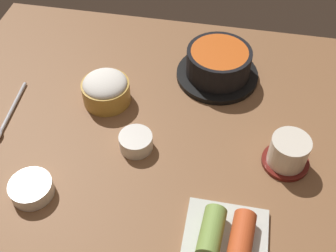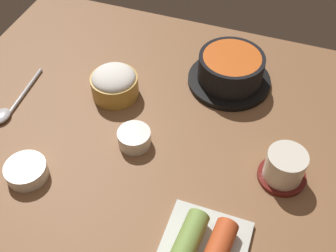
{
  "view_description": "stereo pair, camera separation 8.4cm",
  "coord_description": "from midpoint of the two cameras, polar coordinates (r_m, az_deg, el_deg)",
  "views": [
    {
      "loc": [
        12.42,
        -56.91,
        68.49
      ],
      "look_at": [
        2.0,
        -2.0,
        5.0
      ],
      "focal_mm": 45.18,
      "sensor_mm": 36.0,
      "label": 1
    },
    {
      "loc": [
        20.58,
        -54.71,
        68.49
      ],
      "look_at": [
        2.0,
        -2.0,
        5.0
      ],
      "focal_mm": 45.18,
      "sensor_mm": 36.0,
      "label": 2
    }
  ],
  "objects": [
    {
      "name": "dining_table",
      "position": [
        0.89,
        -3.73,
        -0.73
      ],
      "size": [
        100.0,
        76.0,
        2.0
      ],
      "primitive_type": "cube",
      "color": "brown",
      "rests_on": "ground"
    },
    {
      "name": "kimchi_plate",
      "position": [
        0.72,
        4.42,
        -14.97
      ],
      "size": [
        14.09,
        14.09,
        4.84
      ],
      "color": "silver",
      "rests_on": "dining_table"
    },
    {
      "name": "stone_pot",
      "position": [
        0.97,
        4.31,
        8.12
      ],
      "size": [
        18.89,
        18.89,
        7.49
      ],
      "color": "black",
      "rests_on": "dining_table"
    },
    {
      "name": "rice_bowl",
      "position": [
        0.93,
        -11.0,
        4.79
      ],
      "size": [
        10.41,
        10.41,
        6.74
      ],
      "color": "#B78C38",
      "rests_on": "dining_table"
    },
    {
      "name": "side_bowl_near",
      "position": [
        0.82,
        -20.82,
        -8.05
      ],
      "size": [
        7.88,
        7.88,
        2.92
      ],
      "color": "white",
      "rests_on": "dining_table"
    },
    {
      "name": "tea_cup_with_saucer",
      "position": [
        0.82,
        13.12,
        -3.67
      ],
      "size": [
        9.13,
        9.13,
        6.71
      ],
      "color": "maroon",
      "rests_on": "dining_table"
    },
    {
      "name": "banchan_cup_center",
      "position": [
        0.84,
        -7.24,
        -2.24
      ],
      "size": [
        6.69,
        6.69,
        3.3
      ],
      "color": "white",
      "rests_on": "dining_table"
    }
  ]
}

